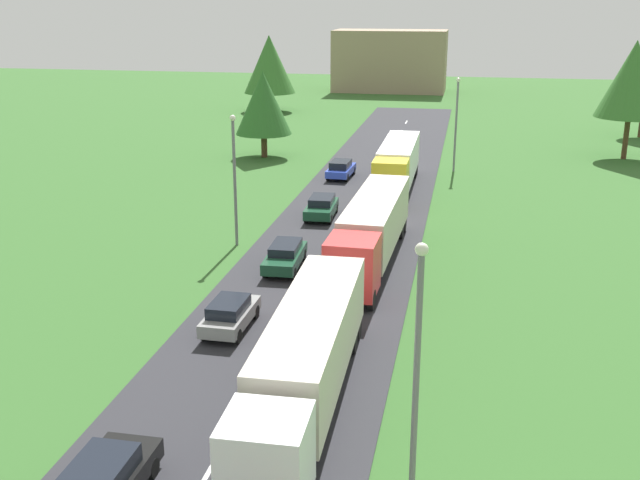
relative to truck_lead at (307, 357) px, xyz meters
name	(u,v)px	position (x,y,z in m)	size (l,w,h in m)	color
road	(305,301)	(-2.19, 9.94, -2.03)	(10.00, 140.00, 0.06)	#2B2B30
lane_marking_centre	(290,327)	(-2.19, 6.71, -2.00)	(0.16, 123.14, 0.01)	white
truck_lead	(307,357)	(0.00, 0.00, 0.00)	(2.78, 14.42, 3.45)	white
truck_second	(372,228)	(0.25, 16.26, 0.02)	(2.88, 14.68, 3.47)	red
truck_third	(397,163)	(-0.03, 33.83, 0.05)	(2.55, 13.27, 3.52)	yellow
car_second	(230,314)	(-4.80, 5.99, -1.25)	(1.78, 4.04, 1.44)	gray
car_third	(285,255)	(-4.30, 14.42, -1.26)	(1.91, 4.59, 1.40)	#19472D
car_fourth	(321,207)	(-4.27, 24.84, -1.25)	(1.97, 4.26, 1.43)	#19472D
car_fifth	(341,169)	(-4.98, 36.92, -1.24)	(1.95, 4.23, 1.45)	blue
lamppost_lead	(417,372)	(4.23, -5.41, 2.59)	(0.36, 0.36, 8.34)	slate
lamppost_second	(235,174)	(-8.19, 18.04, 2.36)	(0.36, 0.36, 7.90)	slate
lamppost_third	(456,120)	(4.15, 41.45, 2.40)	(0.36, 0.36, 7.97)	slate
tree_oak	(269,64)	(-20.69, 73.87, 4.03)	(6.71, 6.71, 9.80)	#513823
tree_birch	(633,79)	(19.56, 50.00, 5.25)	(6.26, 6.26, 10.77)	#513823
tree_pine	(263,103)	(-13.55, 44.35, 3.00)	(5.23, 5.23, 7.96)	#513823
distant_building	(390,61)	(-7.70, 99.57, 2.68)	(17.64, 8.64, 9.49)	#9E846B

